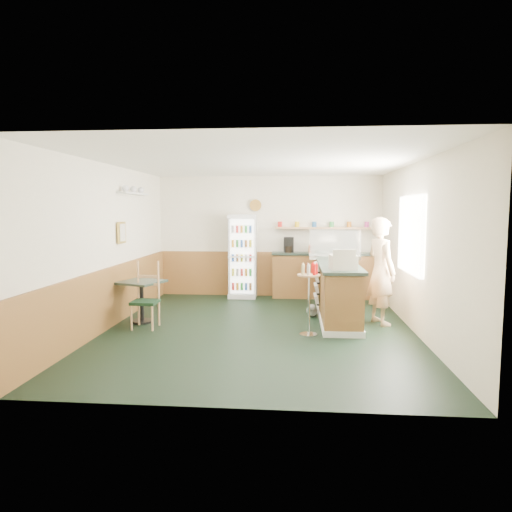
# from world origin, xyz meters

# --- Properties ---
(ground) EXTENTS (6.00, 6.00, 0.00)m
(ground) POSITION_xyz_m (0.00, 0.00, 0.00)
(ground) COLOR black
(ground) RESTS_ON ground
(room_envelope) EXTENTS (5.04, 6.02, 2.72)m
(room_envelope) POSITION_xyz_m (-0.23, 0.73, 1.52)
(room_envelope) COLOR #F0E6CD
(room_envelope) RESTS_ON ground
(service_counter) EXTENTS (0.68, 3.01, 1.01)m
(service_counter) POSITION_xyz_m (1.35, 1.07, 0.46)
(service_counter) COLOR brown
(service_counter) RESTS_ON ground
(back_counter) EXTENTS (2.24, 0.42, 1.69)m
(back_counter) POSITION_xyz_m (1.19, 2.80, 0.55)
(back_counter) COLOR brown
(back_counter) RESTS_ON ground
(drinks_fridge) EXTENTS (0.61, 0.53, 1.85)m
(drinks_fridge) POSITION_xyz_m (-0.57, 2.74, 0.92)
(drinks_fridge) COLOR silver
(drinks_fridge) RESTS_ON ground
(display_case) EXTENTS (0.96, 0.50, 0.55)m
(display_case) POSITION_xyz_m (1.35, 1.61, 1.28)
(display_case) COLOR silver
(display_case) RESTS_ON service_counter
(cash_register) EXTENTS (0.43, 0.45, 0.23)m
(cash_register) POSITION_xyz_m (1.35, -0.02, 1.12)
(cash_register) COLOR beige
(cash_register) RESTS_ON service_counter
(shopkeeper) EXTENTS (0.63, 0.73, 1.82)m
(shopkeeper) POSITION_xyz_m (2.05, 0.54, 0.91)
(shopkeeper) COLOR tan
(shopkeeper) RESTS_ON ground
(condiment_stand) EXTENTS (0.36, 0.36, 1.12)m
(condiment_stand) POSITION_xyz_m (0.81, -0.28, 0.73)
(condiment_stand) COLOR silver
(condiment_stand) RESTS_ON ground
(newspaper_rack) EXTENTS (0.10, 0.48, 0.76)m
(newspaper_rack) POSITION_xyz_m (0.99, 1.06, 0.60)
(newspaper_rack) COLOR black
(newspaper_rack) RESTS_ON ground
(cafe_table) EXTENTS (0.84, 0.84, 0.73)m
(cafe_table) POSITION_xyz_m (-2.05, 0.29, 0.51)
(cafe_table) COLOR black
(cafe_table) RESTS_ON ground
(cafe_chair) EXTENTS (0.41, 0.41, 1.09)m
(cafe_chair) POSITION_xyz_m (-1.86, 0.01, 0.57)
(cafe_chair) COLOR black
(cafe_chair) RESTS_ON ground
(dog_doorstop) EXTENTS (0.21, 0.27, 0.25)m
(dog_doorstop) POSITION_xyz_m (0.91, 0.97, 0.12)
(dog_doorstop) COLOR gray
(dog_doorstop) RESTS_ON ground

